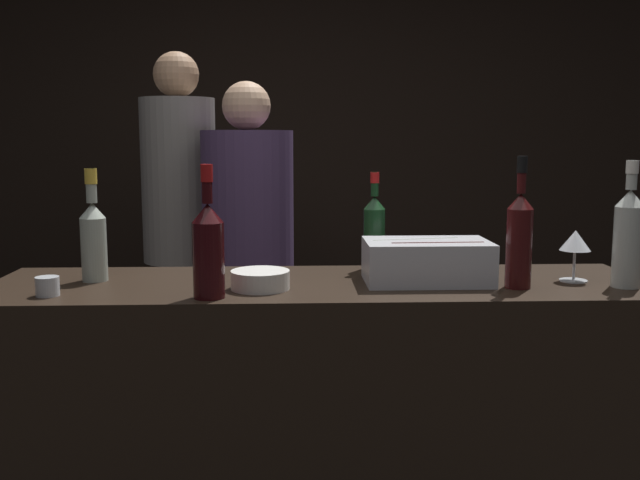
# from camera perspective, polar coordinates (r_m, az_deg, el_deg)

# --- Properties ---
(wall_back_chalkboard) EXTENTS (6.40, 0.06, 2.80)m
(wall_back_chalkboard) POSITION_cam_1_polar(r_m,az_deg,el_deg) (4.37, -1.23, 7.88)
(wall_back_chalkboard) COLOR black
(wall_back_chalkboard) RESTS_ON ground_plane
(bar_counter) EXTENTS (1.91, 0.54, 1.00)m
(bar_counter) POSITION_cam_1_polar(r_m,az_deg,el_deg) (2.23, 0.03, -16.10)
(bar_counter) COLOR black
(bar_counter) RESTS_ON ground_plane
(ice_bin_with_bottles) EXTENTS (0.36, 0.22, 0.12)m
(ice_bin_with_bottles) POSITION_cam_1_polar(r_m,az_deg,el_deg) (2.09, 8.54, -1.57)
(ice_bin_with_bottles) COLOR silver
(ice_bin_with_bottles) RESTS_ON bar_counter
(bowl_white) EXTENTS (0.16, 0.16, 0.05)m
(bowl_white) POSITION_cam_1_polar(r_m,az_deg,el_deg) (1.98, -4.80, -3.14)
(bowl_white) COLOR silver
(bowl_white) RESTS_ON bar_counter
(wine_glass) EXTENTS (0.09, 0.09, 0.15)m
(wine_glass) POSITION_cam_1_polar(r_m,az_deg,el_deg) (2.20, 19.74, -0.21)
(wine_glass) COLOR silver
(wine_glass) RESTS_ON bar_counter
(candle_votive) EXTENTS (0.06, 0.06, 0.05)m
(candle_votive) POSITION_cam_1_polar(r_m,az_deg,el_deg) (2.03, -20.97, -3.47)
(candle_votive) COLOR silver
(candle_votive) RESTS_ON bar_counter
(white_wine_bottle) EXTENTS (0.08, 0.08, 0.36)m
(white_wine_bottle) POSITION_cam_1_polar(r_m,az_deg,el_deg) (2.16, 23.43, 0.39)
(white_wine_bottle) COLOR #B2B7AD
(white_wine_bottle) RESTS_ON bar_counter
(red_wine_bottle_black_foil) EXTENTS (0.07, 0.07, 0.37)m
(red_wine_bottle_black_foil) POSITION_cam_1_polar(r_m,az_deg,el_deg) (2.05, 15.66, 0.29)
(red_wine_bottle_black_foil) COLOR #380F0F
(red_wine_bottle_black_foil) RESTS_ON bar_counter
(red_wine_bottle_tall) EXTENTS (0.08, 0.08, 0.35)m
(red_wine_bottle_tall) POSITION_cam_1_polar(r_m,az_deg,el_deg) (1.87, -8.93, -0.52)
(red_wine_bottle_tall) COLOR black
(red_wine_bottle_tall) RESTS_ON bar_counter
(red_wine_bottle_burgundy) EXTENTS (0.07, 0.07, 0.31)m
(red_wine_bottle_burgundy) POSITION_cam_1_polar(r_m,az_deg,el_deg) (2.27, 4.36, 0.82)
(red_wine_bottle_burgundy) COLOR #143319
(red_wine_bottle_burgundy) RESTS_ON bar_counter
(rose_wine_bottle) EXTENTS (0.07, 0.07, 0.33)m
(rose_wine_bottle) POSITION_cam_1_polar(r_m,az_deg,el_deg) (2.18, -17.68, 0.32)
(rose_wine_bottle) COLOR #9EA899
(rose_wine_bottle) RESTS_ON bar_counter
(person_in_hoodie) EXTENTS (0.40, 0.40, 1.66)m
(person_in_hoodie) POSITION_cam_1_polar(r_m,az_deg,el_deg) (3.17, -5.75, -1.02)
(person_in_hoodie) COLOR black
(person_in_hoodie) RESTS_ON ground_plane
(person_blond_tee) EXTENTS (0.35, 0.35, 1.81)m
(person_blond_tee) POSITION_cam_1_polar(r_m,az_deg,el_deg) (3.43, -11.11, 1.29)
(person_blond_tee) COLOR black
(person_blond_tee) RESTS_ON ground_plane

